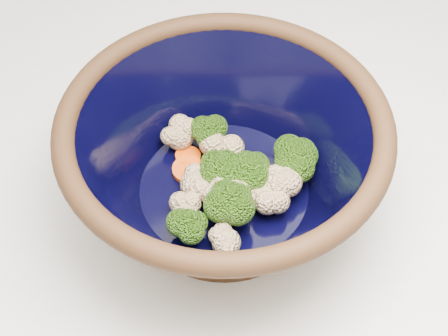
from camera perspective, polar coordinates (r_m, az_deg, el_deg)
mixing_bowl at (r=0.60m, az=0.00°, el=0.78°), size 0.38×0.38×0.14m
vegetable_pile at (r=0.61m, az=1.46°, el=-0.79°), size 0.17×0.16×0.05m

